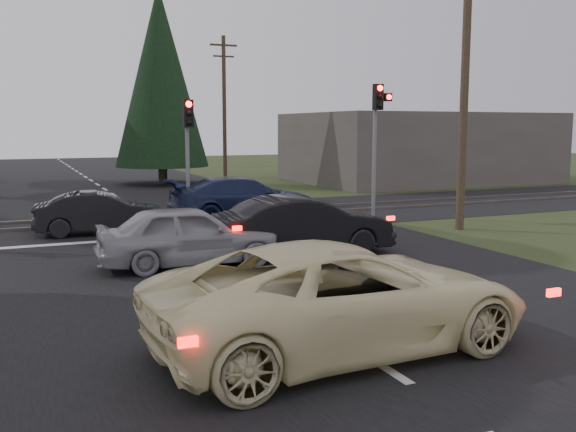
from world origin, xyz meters
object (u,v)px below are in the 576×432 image
utility_pole_near (465,77)px  utility_pole_mid (224,103)px  traffic_signal_center (188,139)px  silver_car (189,235)px  dark_hatchback (304,226)px  dark_car_far (101,213)px  utility_pole_far (147,112)px  blue_sedan (243,199)px  traffic_signal_right (378,124)px  cream_coupe (341,297)px

utility_pole_near → utility_pole_mid: bearing=90.0°
traffic_signal_center → silver_car: (-1.74, -6.57, -2.09)m
dark_hatchback → dark_car_far: 6.88m
utility_pole_near → dark_car_far: utility_pole_near is taller
utility_pole_far → silver_car: 51.87m
utility_pole_near → blue_sedan: 8.24m
utility_pole_near → silver_car: size_ratio=2.13×
traffic_signal_right → utility_pole_far: size_ratio=0.52×
utility_pole_mid → dark_hatchback: bearing=-103.7°
cream_coupe → utility_pole_far: bearing=-11.6°
silver_car → blue_sedan: size_ratio=0.81×
silver_car → traffic_signal_center: bearing=-13.0°
dark_hatchback → blue_sedan: (0.61, 6.26, 0.01)m
utility_pole_mid → dark_car_far: (-10.53, -20.37, -4.09)m
utility_pole_mid → utility_pole_far: bearing=90.0°
traffic_signal_center → cream_coupe: traffic_signal_center is taller
traffic_signal_center → cream_coupe: size_ratio=0.72×
utility_pole_near → cream_coupe: 12.67m
utility_pole_far → blue_sedan: bearing=-97.2°
traffic_signal_right → silver_car: bearing=-147.1°
silver_car → cream_coupe: bearing=-173.3°
dark_hatchback → blue_sedan: 6.29m
traffic_signal_center → utility_pole_far: (7.50, 44.32, 1.92)m
utility_pole_near → dark_hatchback: utility_pole_near is taller
traffic_signal_right → cream_coupe: bearing=-123.3°
traffic_signal_center → utility_pole_far: size_ratio=0.46×
cream_coupe → silver_car: bearing=1.8°
utility_pole_mid → dark_car_far: bearing=-117.3°
dark_car_far → traffic_signal_right: bearing=-85.3°
cream_coupe → silver_car: 6.45m
utility_pole_far → blue_sedan: 45.03m
dark_hatchback → utility_pole_mid: bearing=-12.1°
utility_pole_mid → cream_coupe: 33.70m
traffic_signal_center → utility_pole_near: 9.05m
utility_pole_far → blue_sedan: size_ratio=1.74×
cream_coupe → blue_sedan: 13.18m
utility_pole_near → dark_car_far: bearing=161.0°
traffic_signal_right → utility_pole_mid: 20.60m
blue_sedan → dark_car_far: 4.96m
utility_pole_near → utility_pole_mid: size_ratio=1.00×
utility_pole_mid → cream_coupe: utility_pole_mid is taller
dark_hatchback → silver_car: dark_hatchback is taller
traffic_signal_center → utility_pole_mid: bearing=68.8°
utility_pole_mid → blue_sedan: utility_pole_mid is taller
utility_pole_near → utility_pole_far: 49.00m
traffic_signal_center → utility_pole_near: (7.50, -4.68, 1.92)m
utility_pole_far → silver_car: (-9.24, -50.89, -4.01)m
traffic_signal_right → dark_hatchback: bearing=-135.4°
utility_pole_near → cream_coupe: bearing=-136.3°
traffic_signal_right → dark_car_far: (-9.57, 0.16, -2.68)m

